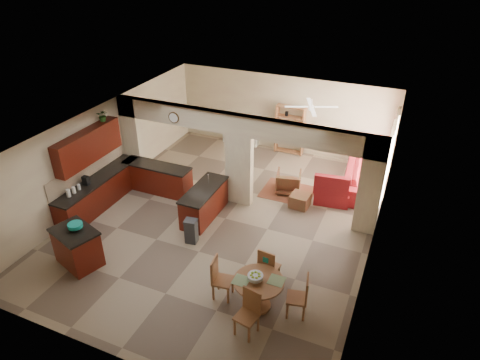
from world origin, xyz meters
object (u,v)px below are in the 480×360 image
at_px(dining_table, 259,289).
at_px(armchair, 288,182).
at_px(kitchen_island, 77,247).
at_px(sofa, 364,175).

bearing_deg(dining_table, armchair, 100.17).
bearing_deg(armchair, dining_table, 87.60).
relative_size(kitchen_island, sofa, 0.46).
relative_size(kitchen_island, dining_table, 1.21).
bearing_deg(dining_table, kitchen_island, -174.94).
distance_m(dining_table, armchair, 4.93).
distance_m(dining_table, sofa, 6.20).
height_order(kitchen_island, sofa, kitchen_island).
bearing_deg(sofa, armchair, 114.95).
bearing_deg(sofa, dining_table, 163.46).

